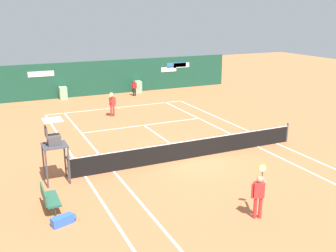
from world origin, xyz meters
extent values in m
plane|color=#C67042|center=(0.00, 0.00, 0.00)|extent=(80.00, 80.00, 0.00)
cube|color=white|center=(0.00, 11.70, 0.00)|extent=(10.60, 0.10, 0.01)
cube|color=white|center=(-5.30, 0.00, 0.00)|extent=(0.10, 23.40, 0.01)
cube|color=white|center=(-4.00, 0.00, 0.00)|extent=(0.10, 23.40, 0.01)
cube|color=white|center=(4.00, 0.00, 0.00)|extent=(0.10, 23.40, 0.01)
cube|color=white|center=(5.30, 0.00, 0.00)|extent=(0.10, 23.40, 0.01)
cube|color=white|center=(0.00, 6.40, 0.00)|extent=(8.00, 0.10, 0.01)
cube|color=white|center=(0.00, 3.20, 0.00)|extent=(0.10, 6.40, 0.01)
cube|color=white|center=(0.00, 11.55, 0.00)|extent=(0.10, 0.24, 0.01)
cylinder|color=#4C4C51|center=(-6.00, 0.00, 0.53)|extent=(0.10, 0.10, 1.07)
cylinder|color=#4C4C51|center=(6.00, 0.00, 0.53)|extent=(0.10, 0.10, 1.07)
cube|color=black|center=(0.00, 0.00, 0.47)|extent=(12.00, 0.03, 0.95)
cube|color=white|center=(0.00, 0.00, 0.92)|extent=(12.00, 0.04, 0.06)
cube|color=#194C38|center=(0.00, 17.00, 1.46)|extent=(25.00, 0.24, 2.93)
cube|color=#2D6BA8|center=(7.47, 16.86, 2.20)|extent=(2.00, 0.02, 0.44)
cube|color=white|center=(-4.71, 16.86, 2.14)|extent=(2.05, 0.02, 0.44)
cube|color=white|center=(6.68, 16.86, 1.83)|extent=(1.54, 0.02, 0.44)
cube|color=white|center=(7.99, 16.86, 2.14)|extent=(1.64, 0.02, 0.44)
cube|color=#8CB793|center=(-3.16, 16.45, 0.52)|extent=(0.61, 0.70, 1.03)
cube|color=#8CB793|center=(3.40, 16.45, 0.52)|extent=(0.62, 0.70, 1.04)
cylinder|color=#47474C|center=(-6.06, 0.36, 0.81)|extent=(0.07, 0.07, 1.62)
cylinder|color=#47474C|center=(-6.06, -0.54, 0.81)|extent=(0.07, 0.07, 1.62)
cylinder|color=#47474C|center=(-6.96, 0.36, 0.81)|extent=(0.07, 0.07, 1.62)
cylinder|color=#47474C|center=(-6.96, -0.54, 0.81)|extent=(0.07, 0.07, 1.62)
cylinder|color=#47474C|center=(-6.06, -0.09, 0.49)|extent=(0.04, 0.81, 0.04)
cylinder|color=#47474C|center=(-6.06, -0.09, 0.97)|extent=(0.04, 0.81, 0.04)
cube|color=#47474C|center=(-6.51, -0.09, 1.65)|extent=(1.00, 1.00, 0.06)
cube|color=#4C4C51|center=(-6.51, -0.09, 1.88)|extent=(0.52, 0.56, 0.40)
cube|color=#4C4C51|center=(-6.80, -0.09, 2.26)|extent=(0.06, 0.56, 0.45)
cube|color=white|center=(-6.51, -0.09, 2.73)|extent=(0.76, 0.80, 0.04)
cylinder|color=#38383D|center=(-7.09, -1.88, 0.19)|extent=(0.06, 0.06, 0.38)
cylinder|color=#38383D|center=(-7.09, -3.07, 0.19)|extent=(0.06, 0.06, 0.38)
cube|color=#2D664C|center=(-7.09, -2.48, 0.42)|extent=(0.48, 1.35, 0.08)
cube|color=#2D664C|center=(-7.36, -2.48, 0.67)|extent=(0.06, 1.35, 0.42)
cube|color=blue|center=(-6.97, -3.70, 0.16)|extent=(0.80, 0.49, 0.32)
sphere|color=blue|center=(-6.61, -3.60, 0.16)|extent=(0.29, 0.29, 0.28)
cylinder|color=red|center=(-1.02, 9.44, 0.39)|extent=(0.13, 0.13, 0.78)
cylinder|color=red|center=(-1.20, 9.43, 0.39)|extent=(0.13, 0.13, 0.78)
cube|color=red|center=(-1.11, 9.44, 1.05)|extent=(0.36, 0.21, 0.55)
sphere|color=brown|center=(-1.11, 9.44, 1.43)|extent=(0.21, 0.21, 0.21)
cylinder|color=white|center=(-1.11, 9.44, 1.51)|extent=(0.20, 0.20, 0.06)
cylinder|color=red|center=(-0.90, 9.45, 1.01)|extent=(0.08, 0.08, 0.53)
cylinder|color=brown|center=(-1.32, 9.16, 1.28)|extent=(0.11, 0.53, 0.08)
cylinder|color=black|center=(-1.30, 8.90, 1.39)|extent=(0.03, 0.03, 0.22)
torus|color=yellow|center=(-1.30, 8.90, 1.64)|extent=(0.30, 0.04, 0.30)
cylinder|color=silver|center=(-1.30, 8.90, 1.64)|extent=(0.26, 0.02, 0.26)
cylinder|color=red|center=(-0.78, -6.09, 0.40)|extent=(0.13, 0.13, 0.80)
cylinder|color=red|center=(-0.62, -6.17, 0.40)|extent=(0.13, 0.13, 0.80)
cube|color=red|center=(-0.70, -6.13, 1.07)|extent=(0.41, 0.33, 0.56)
sphere|color=tan|center=(-0.70, -6.13, 1.46)|extent=(0.22, 0.22, 0.22)
cylinder|color=red|center=(-0.90, -6.04, 1.04)|extent=(0.08, 0.08, 0.54)
cylinder|color=tan|center=(-0.39, -5.98, 1.30)|extent=(0.30, 0.52, 0.08)
cylinder|color=black|center=(-0.28, -5.73, 1.41)|extent=(0.03, 0.03, 0.22)
torus|color=yellow|center=(-0.28, -5.73, 1.66)|extent=(0.29, 0.15, 0.30)
cylinder|color=silver|center=(-0.28, -5.73, 1.66)|extent=(0.24, 0.11, 0.26)
cylinder|color=black|center=(2.72, 15.21, 0.34)|extent=(0.11, 0.11, 0.67)
cylinder|color=black|center=(2.56, 15.22, 0.34)|extent=(0.11, 0.11, 0.67)
cube|color=#AD1E1E|center=(2.64, 15.22, 0.91)|extent=(0.32, 0.20, 0.47)
sphere|color=brown|center=(2.64, 15.22, 1.24)|extent=(0.19, 0.19, 0.19)
cylinder|color=#AD1E1E|center=(2.83, 15.20, 0.88)|extent=(0.07, 0.07, 0.45)
cylinder|color=#AD1E1E|center=(2.45, 15.24, 0.88)|extent=(0.07, 0.07, 0.45)
sphere|color=#CCE033|center=(2.01, 10.77, 0.03)|extent=(0.07, 0.07, 0.07)
sphere|color=#CCE033|center=(3.15, 2.75, 0.03)|extent=(0.07, 0.07, 0.07)
sphere|color=#CCE033|center=(-4.30, 7.20, 0.03)|extent=(0.07, 0.07, 0.07)
camera|label=1|loc=(-8.71, -15.90, 6.94)|focal=41.78mm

